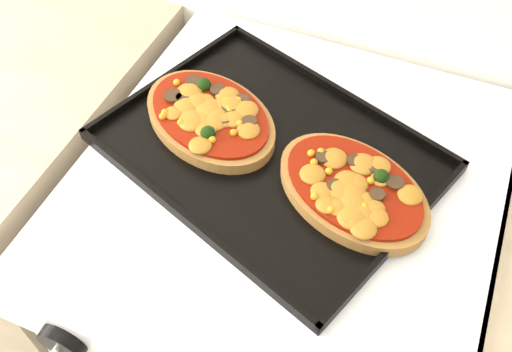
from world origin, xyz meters
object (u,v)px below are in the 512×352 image
at_px(stove, 280,307).
at_px(pizza_left, 210,116).
at_px(baking_tray, 269,150).
at_px(pizza_right, 353,188).

height_order(stove, pizza_left, pizza_left).
xyz_separation_m(baking_tray, pizza_left, (-0.10, 0.02, 0.01)).
relative_size(stove, pizza_right, 4.01).
xyz_separation_m(stove, pizza_left, (-0.14, 0.03, 0.48)).
bearing_deg(stove, pizza_right, -10.80).
distance_m(baking_tray, pizza_left, 0.10).
xyz_separation_m(baking_tray, pizza_right, (0.13, -0.03, 0.01)).
bearing_deg(pizza_right, pizza_left, 169.02).
bearing_deg(baking_tray, stove, 2.53).
bearing_deg(stove, baking_tray, 162.76).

